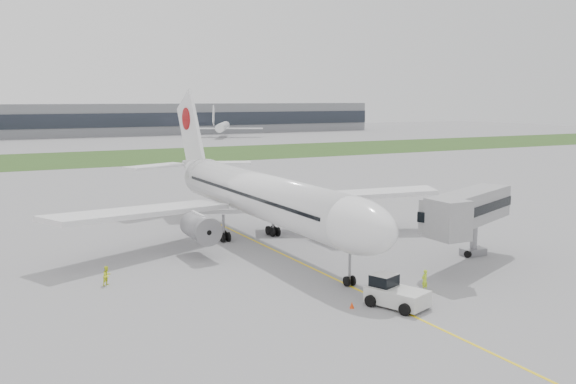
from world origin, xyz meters
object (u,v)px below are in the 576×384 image
airliner (256,193)px  pushback_tug (394,292)px  jet_bridge (465,210)px  ground_crew_near (425,280)px

airliner → pushback_tug: airliner is taller
airliner → jet_bridge: 23.51m
airliner → ground_crew_near: (4.96, -24.06, -4.73)m
jet_bridge → airliner: bearing=103.0°
pushback_tug → ground_crew_near: (4.81, 2.05, -0.18)m
airliner → jet_bridge: size_ratio=3.54×
airliner → pushback_tug: bearing=-89.7°
jet_bridge → ground_crew_near: jet_bridge is taller
jet_bridge → ground_crew_near: (-9.22, -5.30, -4.54)m
ground_crew_near → pushback_tug: bearing=12.0°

